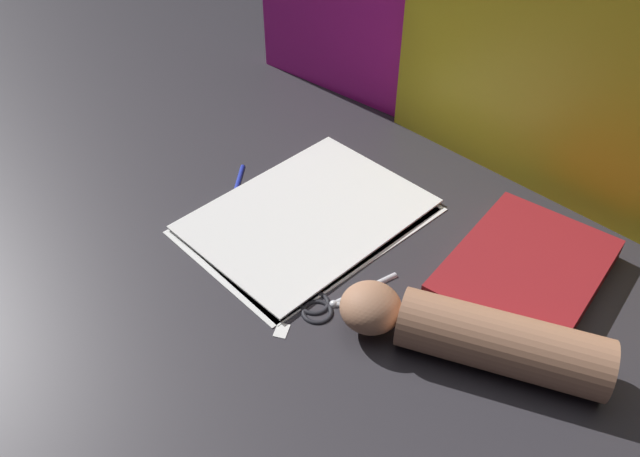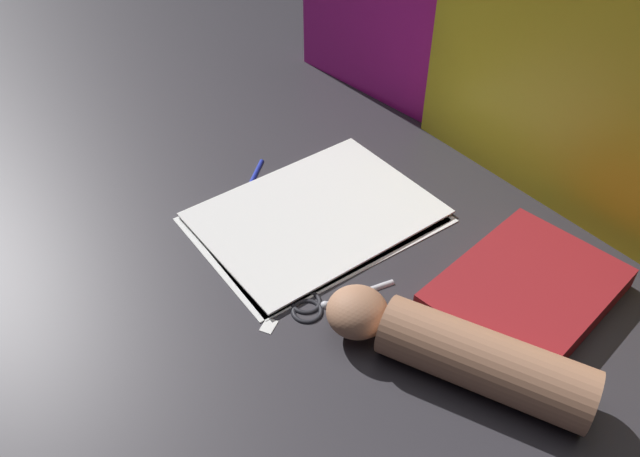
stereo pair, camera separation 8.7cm
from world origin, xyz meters
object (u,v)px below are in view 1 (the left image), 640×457
book_closed (525,271)px  hand_forearm (474,335)px  scissors (336,302)px  paper_stack (308,217)px

book_closed → hand_forearm: size_ratio=0.88×
scissors → hand_forearm: (0.17, 0.07, 0.03)m
scissors → hand_forearm: hand_forearm is taller
hand_forearm → paper_stack: bearing=177.4°
paper_stack → scissors: scissors is taller
paper_stack → hand_forearm: size_ratio=1.16×
book_closed → scissors: book_closed is taller
paper_stack → hand_forearm: 0.33m
paper_stack → book_closed: (0.30, 0.15, 0.01)m
paper_stack → scissors: 0.18m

